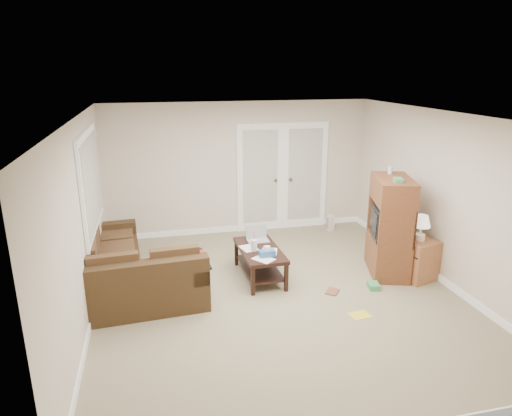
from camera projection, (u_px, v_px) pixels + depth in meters
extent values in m
plane|color=gray|center=(278.00, 295.00, 6.46)|extent=(5.50, 5.50, 0.00)
cube|color=white|center=(281.00, 116.00, 5.72)|extent=(5.00, 5.50, 0.02)
cube|color=beige|center=(82.00, 225.00, 5.54)|extent=(0.02, 5.50, 2.50)
cube|color=beige|center=(444.00, 199.00, 6.63)|extent=(0.02, 5.50, 2.50)
cube|color=beige|center=(239.00, 168.00, 8.64)|extent=(5.00, 0.02, 2.50)
cube|color=beige|center=(377.00, 315.00, 3.53)|extent=(5.00, 0.02, 2.50)
cube|color=silver|center=(260.00, 179.00, 8.77)|extent=(0.90, 0.04, 2.13)
cube|color=silver|center=(304.00, 177.00, 8.97)|extent=(0.90, 0.04, 2.13)
cube|color=silver|center=(260.00, 177.00, 8.73)|extent=(0.68, 0.02, 1.80)
cube|color=silver|center=(305.00, 175.00, 8.93)|extent=(0.68, 0.02, 1.80)
cube|color=silver|center=(91.00, 182.00, 6.39)|extent=(0.04, 1.92, 1.42)
cube|color=silver|center=(92.00, 182.00, 6.39)|extent=(0.02, 1.74, 1.24)
cube|color=#3F2C18|center=(113.00, 266.00, 6.94)|extent=(0.95, 2.13, 0.38)
cube|color=#3F2C18|center=(89.00, 245.00, 6.74)|extent=(0.35, 2.09, 0.39)
cube|color=#3F2C18|center=(111.00, 228.00, 7.71)|extent=(0.83, 0.27, 0.20)
cube|color=#523821|center=(116.00, 251.00, 6.89)|extent=(0.67, 2.03, 0.11)
cube|color=#3F2C18|center=(145.00, 293.00, 6.10)|extent=(1.68, 0.92, 0.38)
cube|color=#3F2C18|center=(144.00, 277.00, 5.71)|extent=(1.64, 0.32, 0.39)
cube|color=#3F2C18|center=(196.00, 267.00, 6.21)|extent=(0.27, 0.83, 0.20)
cube|color=#523821|center=(143.00, 274.00, 6.10)|extent=(1.57, 0.64, 0.11)
cube|color=black|center=(196.00, 259.00, 6.18)|extent=(0.34, 0.74, 0.03)
cube|color=red|center=(194.00, 253.00, 6.36)|extent=(0.30, 0.13, 0.02)
cube|color=black|center=(260.00, 250.00, 6.88)|extent=(0.61, 1.17, 0.05)
cube|color=black|center=(260.00, 268.00, 6.96)|extent=(0.52, 1.08, 0.03)
cylinder|color=silver|center=(254.00, 245.00, 6.77)|extent=(0.09, 0.09, 0.17)
cylinder|color=red|center=(254.00, 235.00, 6.72)|extent=(0.01, 0.01, 0.15)
cube|color=#2E5995|center=(267.00, 253.00, 6.57)|extent=(0.23, 0.13, 0.09)
cube|color=white|center=(262.00, 251.00, 6.77)|extent=(0.40, 0.64, 0.00)
cube|color=brown|center=(387.00, 255.00, 7.11)|extent=(0.77, 1.06, 0.57)
cube|color=brown|center=(393.00, 190.00, 6.80)|extent=(0.77, 1.06, 0.38)
cube|color=black|center=(389.00, 223.00, 6.96)|extent=(0.60, 0.68, 0.47)
cube|color=black|center=(374.00, 222.00, 6.96)|extent=(0.15, 0.47, 0.38)
cube|color=#449658|center=(398.00, 180.00, 6.51)|extent=(0.16, 0.20, 0.06)
cylinder|color=silver|center=(390.00, 170.00, 7.00)|extent=(0.07, 0.07, 0.11)
cube|color=#A7663D|center=(417.00, 259.00, 6.89)|extent=(0.59, 0.59, 0.62)
cylinder|color=white|center=(420.00, 237.00, 6.78)|extent=(0.15, 0.15, 0.10)
cylinder|color=white|center=(421.00, 230.00, 6.75)|extent=(0.03, 0.03, 0.13)
cone|color=beige|center=(422.00, 221.00, 6.71)|extent=(0.27, 0.27, 0.17)
cube|color=silver|center=(330.00, 223.00, 8.98)|extent=(0.14, 0.13, 0.31)
cube|color=yellow|center=(360.00, 315.00, 5.93)|extent=(0.28, 0.23, 0.01)
cube|color=#449658|center=(373.00, 286.00, 6.64)|extent=(0.19, 0.23, 0.08)
imported|color=brown|center=(327.00, 290.00, 6.57)|extent=(0.27, 0.27, 0.02)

